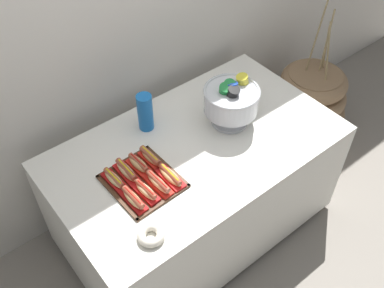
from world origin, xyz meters
TOP-DOWN VIEW (x-y plane):
  - ground_plane at (0.00, 0.00)m, footprint 10.00×10.00m
  - back_wall at (0.00, 0.61)m, footprint 6.00×0.10m
  - buffet_table at (0.00, 0.00)m, footprint 1.61×0.93m
  - floor_vase at (1.26, 0.17)m, footprint 0.57×0.57m
  - serving_tray at (-0.37, -0.04)m, footprint 0.34×0.37m
  - hot_dog_0 at (-0.48, -0.12)m, footprint 0.06×0.17m
  - hot_dog_1 at (-0.41, -0.12)m, footprint 0.07×0.16m
  - hot_dog_2 at (-0.33, -0.12)m, footprint 0.07×0.18m
  - hot_dog_3 at (-0.26, -0.12)m, footprint 0.07×0.18m
  - hot_dog_4 at (-0.49, 0.04)m, footprint 0.07×0.17m
  - hot_dog_5 at (-0.41, 0.04)m, footprint 0.06×0.18m
  - hot_dog_6 at (-0.34, 0.05)m, footprint 0.08×0.16m
  - hot_dog_7 at (-0.26, 0.05)m, footprint 0.06×0.16m
  - punch_bowl at (0.27, 0.03)m, footprint 0.31×0.31m
  - cup_stack at (-0.13, 0.28)m, footprint 0.09×0.09m
  - donut at (-0.53, -0.33)m, footprint 0.13×0.13m

SIDE VIEW (x-z plane):
  - ground_plane at x=0.00m, z-range 0.00..0.00m
  - floor_vase at x=1.26m, z-range -0.31..0.84m
  - buffet_table at x=0.00m, z-range 0.02..0.77m
  - serving_tray at x=-0.37m, z-range 0.75..0.77m
  - donut at x=-0.53m, z-range 0.75..0.80m
  - hot_dog_4 at x=-0.49m, z-range 0.76..0.81m
  - hot_dog_3 at x=-0.26m, z-range 0.76..0.82m
  - hot_dog_6 at x=-0.34m, z-range 0.76..0.82m
  - hot_dog_1 at x=-0.41m, z-range 0.76..0.82m
  - hot_dog_7 at x=-0.26m, z-range 0.76..0.82m
  - hot_dog_0 at x=-0.48m, z-range 0.76..0.82m
  - hot_dog_2 at x=-0.33m, z-range 0.76..0.82m
  - hot_dog_5 at x=-0.41m, z-range 0.76..0.82m
  - cup_stack at x=-0.13m, z-range 0.76..0.98m
  - punch_bowl at x=0.27m, z-range 0.78..1.06m
  - back_wall at x=0.00m, z-range 0.00..2.60m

